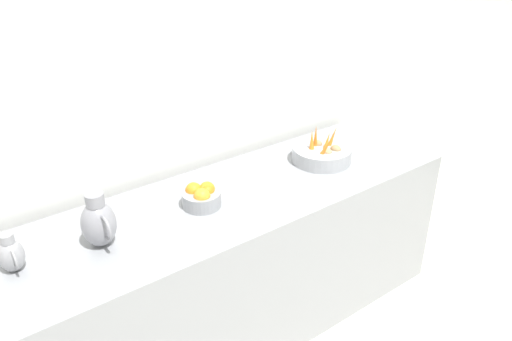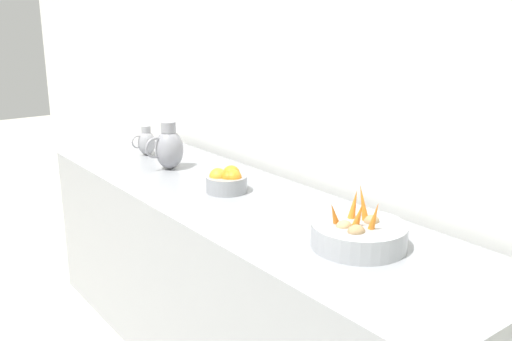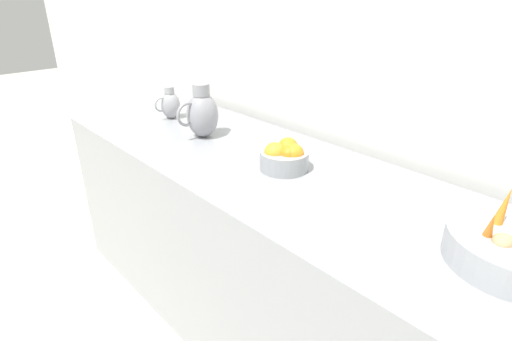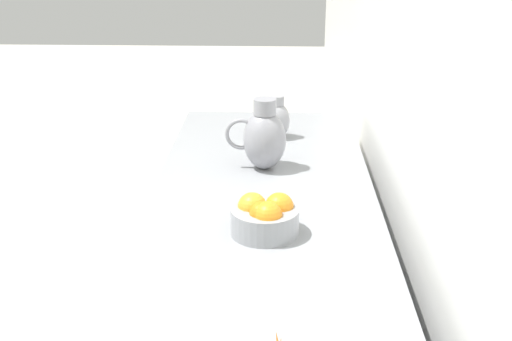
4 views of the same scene
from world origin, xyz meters
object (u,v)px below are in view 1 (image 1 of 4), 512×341
(vegetable_colander, at_px, (322,153))
(metal_pitcher_tall, at_px, (99,222))
(orange_bowl, at_px, (202,196))
(metal_pitcher_short, at_px, (11,254))

(vegetable_colander, height_order, metal_pitcher_tall, metal_pitcher_tall)
(orange_bowl, relative_size, metal_pitcher_tall, 0.76)
(vegetable_colander, distance_m, metal_pitcher_tall, 1.34)
(metal_pitcher_tall, relative_size, metal_pitcher_short, 1.47)
(vegetable_colander, bearing_deg, metal_pitcher_short, -90.63)
(vegetable_colander, distance_m, metal_pitcher_short, 1.69)
(vegetable_colander, relative_size, metal_pitcher_short, 1.96)
(vegetable_colander, height_order, orange_bowl, vegetable_colander)
(vegetable_colander, distance_m, orange_bowl, 0.81)
(vegetable_colander, bearing_deg, orange_bowl, -89.48)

